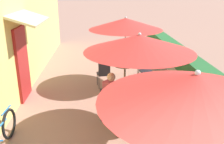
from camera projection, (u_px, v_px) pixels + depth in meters
cafe_facade_wall at (18, 25)px, 7.33m from camera, size 0.98×13.56×4.20m
planter_hedge at (189, 71)px, 8.14m from camera, size 0.60×12.56×1.01m
patio_umbrella_near at (196, 88)px, 2.88m from camera, size 2.33×2.33×2.27m
patio_table_mid at (137, 110)px, 5.63m from camera, size 0.77×0.77×0.71m
patio_umbrella_mid at (139, 43)px, 5.13m from camera, size 2.33×2.33×2.27m
cafe_chair_mid_left at (168, 118)px, 5.29m from camera, size 0.56×0.56×0.87m
cafe_chair_mid_right at (109, 103)px, 5.98m from camera, size 0.56×0.56×0.87m
seated_patron_mid_right at (112, 95)px, 6.01m from camera, size 0.50×0.51×1.25m
coffee_cup_mid at (142, 98)px, 5.65m from camera, size 0.07×0.07×0.09m
patio_table_far at (125, 70)px, 8.27m from camera, size 0.77×0.77×0.71m
patio_umbrella_far at (126, 24)px, 7.77m from camera, size 2.33×2.33×2.27m
cafe_chair_far_left at (145, 68)px, 8.49m from camera, size 0.46×0.46×0.87m
cafe_chair_far_right at (104, 73)px, 8.06m from camera, size 0.46×0.46×0.87m
coffee_cup_far at (124, 62)px, 8.35m from camera, size 0.07×0.07×0.09m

